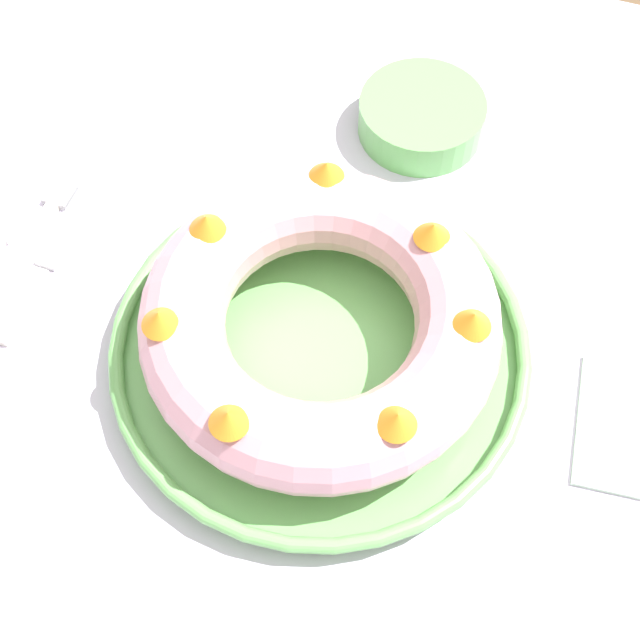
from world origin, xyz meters
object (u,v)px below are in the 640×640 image
object	(u,v)px
fork	(40,228)
side_bowl	(421,117)
cake_knife	(42,270)
bundt_cake	(320,320)
serving_dish	(320,350)

from	to	relation	value
fork	side_bowl	size ratio (longest dim) A/B	1.56
side_bowl	cake_knife	bearing A→B (deg)	-134.99
fork	bundt_cake	bearing A→B (deg)	-3.47
cake_knife	serving_dish	bearing A→B (deg)	0.12
bundt_cake	side_bowl	world-z (taller)	bundt_cake
serving_dish	cake_knife	xyz separation A→B (m)	(-0.26, 0.00, -0.01)
side_bowl	serving_dish	bearing A→B (deg)	-92.09
fork	serving_dish	bearing A→B (deg)	-3.46
fork	side_bowl	bearing A→B (deg)	42.97
side_bowl	fork	bearing A→B (deg)	-142.01
fork	cake_knife	xyz separation A→B (m)	(0.02, -0.04, -0.00)
cake_knife	side_bowl	distance (m)	0.38
serving_dish	side_bowl	size ratio (longest dim) A/B	2.83
bundt_cake	cake_knife	size ratio (longest dim) A/B	1.65
fork	cake_knife	bearing A→B (deg)	-54.00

